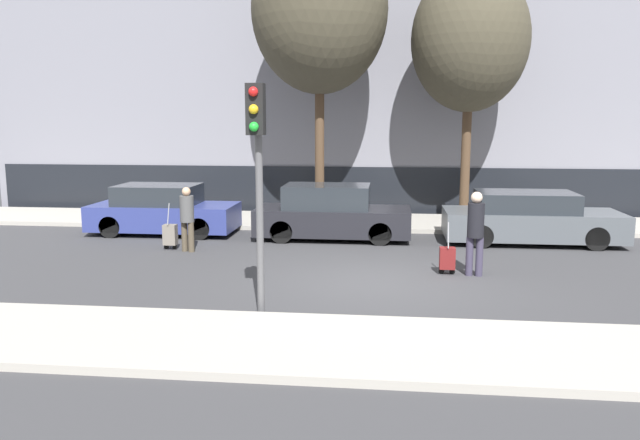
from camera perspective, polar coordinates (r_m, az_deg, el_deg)
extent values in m
plane|color=#38383A|center=(12.57, 5.13, -5.71)|extent=(80.00, 80.00, 0.00)
cube|color=#A39E93|center=(8.98, 4.55, -11.52)|extent=(28.00, 2.50, 0.12)
cube|color=#A39E93|center=(19.40, 5.62, -0.20)|extent=(28.00, 3.00, 0.12)
cube|color=slate|center=(22.70, 6.03, 17.92)|extent=(28.00, 2.20, 13.34)
cube|color=black|center=(21.46, 5.74, 2.70)|extent=(27.44, 0.06, 1.60)
cube|color=navy|center=(18.23, -14.03, 0.33)|extent=(4.06, 1.75, 0.70)
cube|color=#23282D|center=(18.20, -14.59, 2.28)|extent=(2.23, 1.54, 0.55)
cylinder|color=black|center=(17.12, -10.97, -0.79)|extent=(0.60, 0.18, 0.60)
cylinder|color=black|center=(18.60, -9.54, 0.05)|extent=(0.60, 0.18, 0.60)
cylinder|color=black|center=(18.03, -18.63, -0.60)|extent=(0.60, 0.18, 0.60)
cylinder|color=black|center=(19.44, -16.69, 0.18)|extent=(0.60, 0.18, 0.60)
cube|color=black|center=(16.92, 1.20, -0.07)|extent=(4.16, 1.71, 0.70)
cube|color=#23282D|center=(16.84, 0.65, 2.17)|extent=(2.29, 1.51, 0.63)
cylinder|color=black|center=(16.13, 5.51, -1.27)|extent=(0.60, 0.18, 0.60)
cylinder|color=black|center=(17.64, 5.60, -0.36)|extent=(0.60, 0.18, 0.60)
cylinder|color=black|center=(16.37, -3.54, -1.09)|extent=(0.60, 0.18, 0.60)
cylinder|color=black|center=(17.86, -2.70, -0.21)|extent=(0.60, 0.18, 0.60)
cube|color=#4C5156|center=(17.27, 18.77, -0.38)|extent=(4.51, 1.84, 0.70)
cube|color=#23282D|center=(17.14, 18.28, 1.61)|extent=(2.48, 1.62, 0.50)
cylinder|color=black|center=(16.87, 23.97, -1.57)|extent=(0.60, 0.18, 0.60)
cylinder|color=black|center=(18.44, 22.44, -0.61)|extent=(0.60, 0.18, 0.60)
cylinder|color=black|center=(16.24, 14.53, -1.45)|extent=(0.60, 0.18, 0.60)
cylinder|color=black|center=(17.86, 13.79, -0.47)|extent=(0.60, 0.18, 0.60)
cylinder|color=#4C4233|center=(15.71, -12.28, -1.47)|extent=(0.15, 0.15, 0.74)
cylinder|color=#4C4233|center=(15.58, -11.71, -1.53)|extent=(0.15, 0.15, 0.74)
cylinder|color=#4C4C4C|center=(15.53, -12.08, 1.00)|extent=(0.34, 0.34, 0.64)
sphere|color=tan|center=(15.48, -12.13, 2.56)|extent=(0.21, 0.21, 0.21)
cube|color=slate|center=(15.99, -13.54, -1.31)|extent=(0.32, 0.24, 0.51)
cylinder|color=black|center=(16.09, -13.87, -2.40)|extent=(0.12, 0.03, 0.12)
cylinder|color=black|center=(16.01, -13.12, -2.43)|extent=(0.12, 0.03, 0.12)
cylinder|color=gray|center=(15.84, -13.70, 0.52)|extent=(0.02, 0.19, 0.53)
cylinder|color=#383347|center=(13.34, 13.50, -3.24)|extent=(0.15, 0.15, 0.82)
cylinder|color=#383347|center=(13.35, 14.36, -3.27)|extent=(0.15, 0.15, 0.82)
cylinder|color=black|center=(13.20, 14.06, -0.01)|extent=(0.34, 0.34, 0.71)
sphere|color=beige|center=(13.14, 14.14, 2.02)|extent=(0.23, 0.23, 0.23)
cube|color=maroon|center=(13.36, 11.56, -3.43)|extent=(0.32, 0.24, 0.45)
cylinder|color=black|center=(13.41, 11.04, -4.62)|extent=(0.12, 0.03, 0.12)
cylinder|color=black|center=(13.43, 12.00, -4.63)|extent=(0.12, 0.03, 0.12)
cylinder|color=gray|center=(13.19, 11.66, -1.38)|extent=(0.02, 0.19, 0.53)
cylinder|color=#515154|center=(10.20, -5.55, 1.62)|extent=(0.12, 0.12, 3.78)
cube|color=black|center=(9.94, -5.91, 10.03)|extent=(0.28, 0.24, 0.80)
sphere|color=red|center=(9.80, -6.12, 11.60)|extent=(0.15, 0.15, 0.15)
sphere|color=gold|center=(9.79, -6.10, 10.04)|extent=(0.15, 0.15, 0.15)
sphere|color=green|center=(9.79, -6.07, 8.48)|extent=(0.15, 0.15, 0.15)
cylinder|color=#4C3826|center=(18.92, -0.04, 6.54)|extent=(0.28, 0.28, 4.43)
ellipsoid|color=#423D2D|center=(19.16, -0.04, 18.72)|extent=(3.99, 3.99, 4.88)
cylinder|color=#4C3826|center=(19.43, 13.16, 5.47)|extent=(0.28, 0.28, 3.83)
ellipsoid|color=#423D2D|center=(19.53, 13.56, 15.75)|extent=(3.44, 3.44, 4.21)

